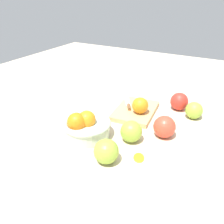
{
  "coord_description": "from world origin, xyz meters",
  "views": [
    {
      "loc": [
        -0.73,
        -0.3,
        0.49
      ],
      "look_at": [
        -0.0,
        0.1,
        0.04
      ],
      "focal_mm": 36.94,
      "sensor_mm": 36.0,
      "label": 1
    }
  ],
  "objects_px": {
    "knife": "(128,104)",
    "apple_front_right_2": "(194,110)",
    "bowl": "(86,126)",
    "apple_front_right": "(179,101)",
    "orange_on_board": "(140,105)",
    "apple_front_center": "(164,127)",
    "cutting_board": "(135,111)",
    "apple_mid_left": "(106,151)",
    "apple_front_left": "(131,131)"
  },
  "relations": [
    {
      "from": "apple_front_left",
      "to": "knife",
      "type": "bearing_deg",
      "value": 27.71
    },
    {
      "from": "cutting_board",
      "to": "orange_on_board",
      "type": "relative_size",
      "value": 3.35
    },
    {
      "from": "orange_on_board",
      "to": "cutting_board",
      "type": "bearing_deg",
      "value": 51.09
    },
    {
      "from": "knife",
      "to": "apple_front_right_2",
      "type": "height_order",
      "value": "apple_front_right_2"
    },
    {
      "from": "bowl",
      "to": "apple_front_right_2",
      "type": "bearing_deg",
      "value": -43.89
    },
    {
      "from": "cutting_board",
      "to": "apple_front_center",
      "type": "bearing_deg",
      "value": -125.32
    },
    {
      "from": "bowl",
      "to": "apple_front_right_2",
      "type": "distance_m",
      "value": 0.46
    },
    {
      "from": "apple_front_right_2",
      "to": "cutting_board",
      "type": "bearing_deg",
      "value": 108.27
    },
    {
      "from": "bowl",
      "to": "orange_on_board",
      "type": "bearing_deg",
      "value": -26.87
    },
    {
      "from": "cutting_board",
      "to": "bowl",
      "type": "bearing_deg",
      "value": 161.26
    },
    {
      "from": "apple_front_center",
      "to": "apple_front_left",
      "type": "bearing_deg",
      "value": 131.88
    },
    {
      "from": "knife",
      "to": "bowl",
      "type": "bearing_deg",
      "value": 171.25
    },
    {
      "from": "apple_front_center",
      "to": "apple_front_right",
      "type": "bearing_deg",
      "value": 1.99
    },
    {
      "from": "apple_front_left",
      "to": "apple_mid_left",
      "type": "height_order",
      "value": "apple_mid_left"
    },
    {
      "from": "apple_mid_left",
      "to": "apple_front_center",
      "type": "relative_size",
      "value": 0.97
    },
    {
      "from": "apple_front_left",
      "to": "apple_mid_left",
      "type": "bearing_deg",
      "value": 171.8
    },
    {
      "from": "bowl",
      "to": "apple_front_left",
      "type": "bearing_deg",
      "value": -71.54
    },
    {
      "from": "apple_front_left",
      "to": "apple_mid_left",
      "type": "distance_m",
      "value": 0.14
    },
    {
      "from": "orange_on_board",
      "to": "knife",
      "type": "distance_m",
      "value": 0.09
    },
    {
      "from": "orange_on_board",
      "to": "apple_front_right",
      "type": "distance_m",
      "value": 0.2
    },
    {
      "from": "apple_front_right",
      "to": "apple_front_left",
      "type": "bearing_deg",
      "value": 165.31
    },
    {
      "from": "apple_front_right",
      "to": "apple_front_center",
      "type": "bearing_deg",
      "value": -178.01
    },
    {
      "from": "orange_on_board",
      "to": "apple_front_left",
      "type": "distance_m",
      "value": 0.18
    },
    {
      "from": "cutting_board",
      "to": "knife",
      "type": "bearing_deg",
      "value": 67.62
    },
    {
      "from": "orange_on_board",
      "to": "apple_front_center",
      "type": "bearing_deg",
      "value": -124.47
    },
    {
      "from": "bowl",
      "to": "apple_front_left",
      "type": "height_order",
      "value": "bowl"
    },
    {
      "from": "apple_front_right",
      "to": "apple_front_center",
      "type": "distance_m",
      "value": 0.24
    },
    {
      "from": "knife",
      "to": "orange_on_board",
      "type": "bearing_deg",
      "value": -119.77
    },
    {
      "from": "bowl",
      "to": "apple_mid_left",
      "type": "relative_size",
      "value": 2.21
    },
    {
      "from": "apple_front_center",
      "to": "apple_front_right_2",
      "type": "bearing_deg",
      "value": -18.94
    },
    {
      "from": "bowl",
      "to": "apple_front_right",
      "type": "height_order",
      "value": "bowl"
    },
    {
      "from": "cutting_board",
      "to": "apple_mid_left",
      "type": "bearing_deg",
      "value": -171.56
    },
    {
      "from": "knife",
      "to": "apple_front_right",
      "type": "relative_size",
      "value": 1.78
    },
    {
      "from": "apple_mid_left",
      "to": "bowl",
      "type": "bearing_deg",
      "value": 57.16
    },
    {
      "from": "bowl",
      "to": "orange_on_board",
      "type": "height_order",
      "value": "bowl"
    },
    {
      "from": "apple_front_left",
      "to": "apple_mid_left",
      "type": "relative_size",
      "value": 0.98
    },
    {
      "from": "cutting_board",
      "to": "apple_front_right",
      "type": "bearing_deg",
      "value": -51.36
    },
    {
      "from": "cutting_board",
      "to": "apple_front_center",
      "type": "relative_size",
      "value": 2.8
    },
    {
      "from": "bowl",
      "to": "apple_front_right",
      "type": "bearing_deg",
      "value": -32.64
    },
    {
      "from": "apple_front_right_2",
      "to": "apple_front_center",
      "type": "relative_size",
      "value": 0.88
    },
    {
      "from": "knife",
      "to": "apple_front_left",
      "type": "relative_size",
      "value": 1.81
    },
    {
      "from": "bowl",
      "to": "apple_front_left",
      "type": "distance_m",
      "value": 0.17
    },
    {
      "from": "cutting_board",
      "to": "knife",
      "type": "xyz_separation_m",
      "value": [
        0.02,
        0.04,
        0.01
      ]
    },
    {
      "from": "cutting_board",
      "to": "apple_front_center",
      "type": "distance_m",
      "value": 0.21
    },
    {
      "from": "apple_front_right_2",
      "to": "apple_front_right",
      "type": "bearing_deg",
      "value": 56.86
    },
    {
      "from": "apple_front_right",
      "to": "apple_front_left",
      "type": "relative_size",
      "value": 1.01
    },
    {
      "from": "apple_front_right_2",
      "to": "apple_mid_left",
      "type": "height_order",
      "value": "apple_mid_left"
    },
    {
      "from": "bowl",
      "to": "apple_front_left",
      "type": "xyz_separation_m",
      "value": [
        0.05,
        -0.16,
        -0.0
      ]
    },
    {
      "from": "orange_on_board",
      "to": "apple_front_left",
      "type": "relative_size",
      "value": 0.88
    },
    {
      "from": "apple_front_right_2",
      "to": "apple_front_center",
      "type": "height_order",
      "value": "apple_front_center"
    }
  ]
}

